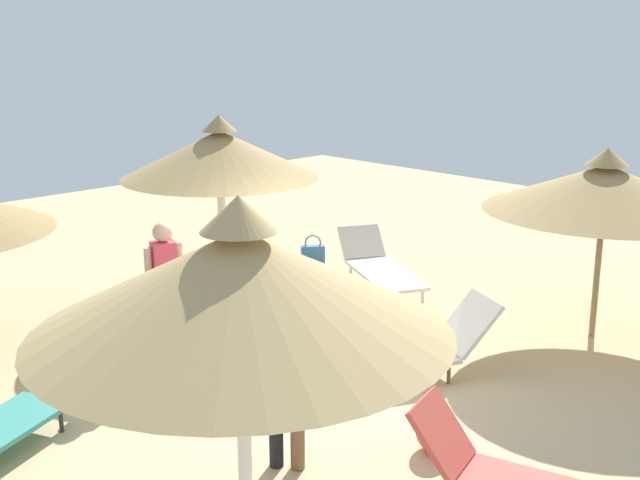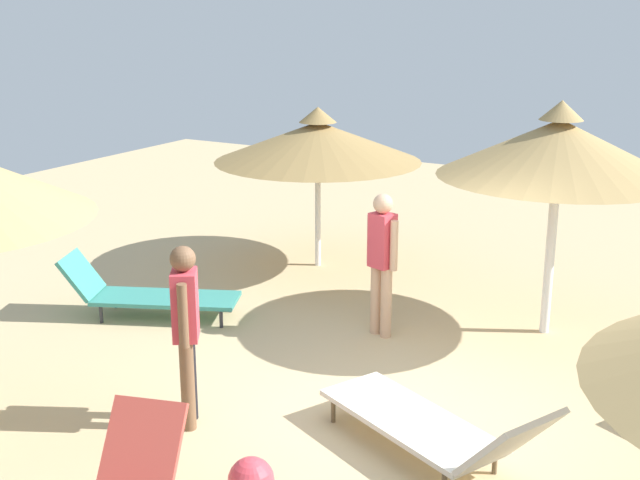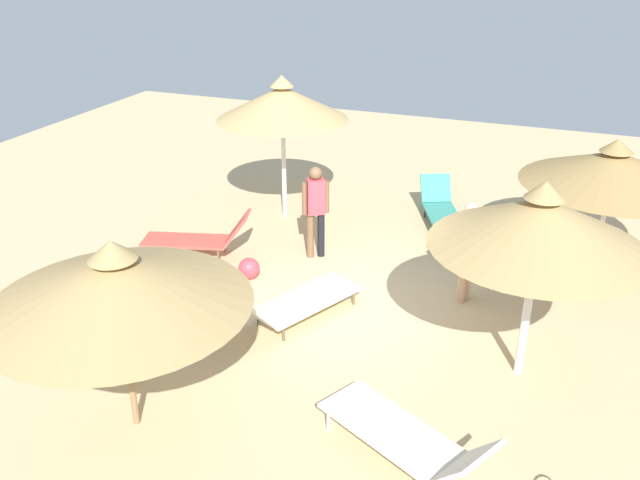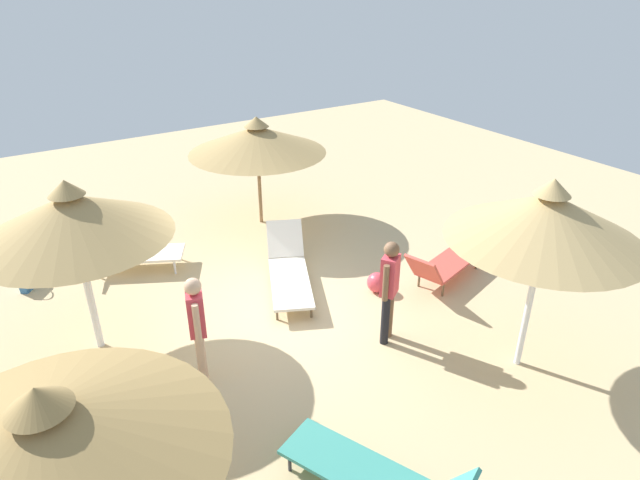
{
  "view_description": "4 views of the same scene",
  "coord_description": "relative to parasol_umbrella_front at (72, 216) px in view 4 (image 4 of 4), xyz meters",
  "views": [
    {
      "loc": [
        6.04,
        -5.91,
        3.84
      ],
      "look_at": [
        -0.05,
        0.1,
        1.61
      ],
      "focal_mm": 45.2,
      "sensor_mm": 36.0,
      "label": 1
    },
    {
      "loc": [
        6.56,
        2.92,
        3.77
      ],
      "look_at": [
        0.23,
        -0.66,
        1.67
      ],
      "focal_mm": 46.13,
      "sensor_mm": 36.0,
      "label": 2
    },
    {
      "loc": [
        -2.83,
        8.65,
        5.45
      ],
      "look_at": [
        0.48,
        0.03,
        1.12
      ],
      "focal_mm": 37.4,
      "sensor_mm": 36.0,
      "label": 3
    },
    {
      "loc": [
        -3.47,
        -6.78,
        5.28
      ],
      "look_at": [
        0.92,
        0.03,
        1.17
      ],
      "focal_mm": 30.36,
      "sensor_mm": 36.0,
      "label": 4
    }
  ],
  "objects": [
    {
      "name": "lounge_chair_far_left",
      "position": [
        1.95,
        -4.46,
        -1.89
      ],
      "size": [
        1.43,
        2.22,
        0.78
      ],
      "color": "teal",
      "rests_on": "ground"
    },
    {
      "name": "parasol_umbrella_far_right",
      "position": [
        -0.93,
        -3.63,
        -0.34
      ],
      "size": [
        2.99,
        2.99,
        2.35
      ],
      "color": "white",
      "rests_on": "ground"
    },
    {
      "name": "lounge_chair_edge",
      "position": [
        1.0,
        2.19,
        -1.84
      ],
      "size": [
        2.19,
        1.58,
        0.78
      ],
      "color": "silver",
      "rests_on": "ground"
    },
    {
      "name": "parasol_umbrella_back",
      "position": [
        4.21,
        2.72,
        -0.25
      ],
      "size": [
        2.99,
        2.99,
        2.45
      ],
      "color": "olive",
      "rests_on": "ground"
    },
    {
      "name": "handbag",
      "position": [
        -0.69,
        2.43,
        -2.03
      ],
      "size": [
        0.36,
        0.4,
        0.51
      ],
      "color": "#336699",
      "rests_on": "ground"
    },
    {
      "name": "parasol_umbrella_near_left",
      "position": [
        5.12,
        -3.8,
        0.18
      ],
      "size": [
        2.59,
        2.59,
        2.92
      ],
      "color": "white",
      "rests_on": "ground"
    },
    {
      "name": "person_standing_front",
      "position": [
        1.04,
        -1.66,
        -1.23
      ],
      "size": [
        0.29,
        0.44,
        1.7
      ],
      "color": "tan",
      "rests_on": "ground"
    },
    {
      "name": "parasol_umbrella_front",
      "position": [
        0.0,
        0.0,
        0.0
      ],
      "size": [
        2.71,
        2.71,
        2.74
      ],
      "color": "white",
      "rests_on": "ground"
    },
    {
      "name": "beach_ball",
      "position": [
        4.59,
        -1.09,
        -2.02
      ],
      "size": [
        0.37,
        0.37,
        0.37
      ],
      "primitive_type": "sphere",
      "color": "#D83F4C",
      "rests_on": "ground"
    },
    {
      "name": "person_standing_near_left",
      "position": [
        3.84,
        -2.29,
        -1.21
      ],
      "size": [
        0.42,
        0.35,
        1.72
      ],
      "color": "brown",
      "rests_on": "ground"
    },
    {
      "name": "lounge_chair_near_right",
      "position": [
        5.77,
        -1.51,
        -1.82
      ],
      "size": [
        2.04,
        1.11,
        0.88
      ],
      "color": "#CC4C3F",
      "rests_on": "ground"
    },
    {
      "name": "lounge_chair_center",
      "position": [
        3.36,
        -0.05,
        -1.86
      ],
      "size": [
        1.59,
        2.35,
        0.86
      ],
      "color": "silver",
      "rests_on": "ground"
    },
    {
      "name": "ground",
      "position": [
        2.67,
        -0.77,
        -2.26
      ],
      "size": [
        24.0,
        24.0,
        0.1
      ],
      "primitive_type": "cube",
      "color": "tan"
    }
  ]
}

